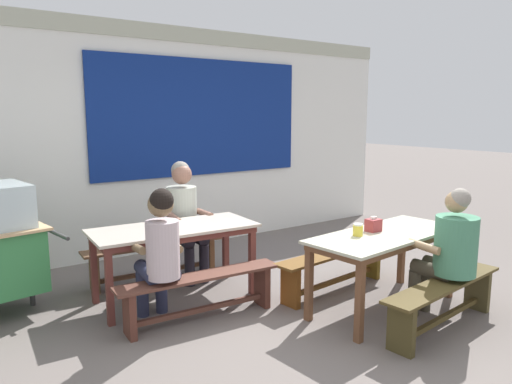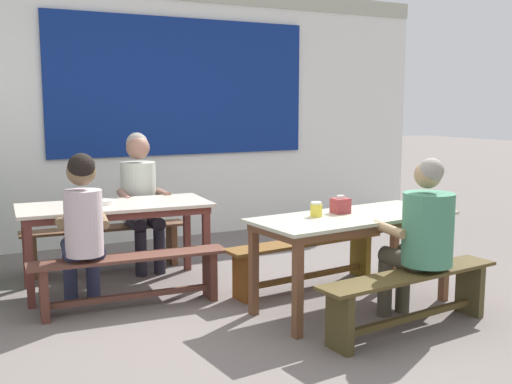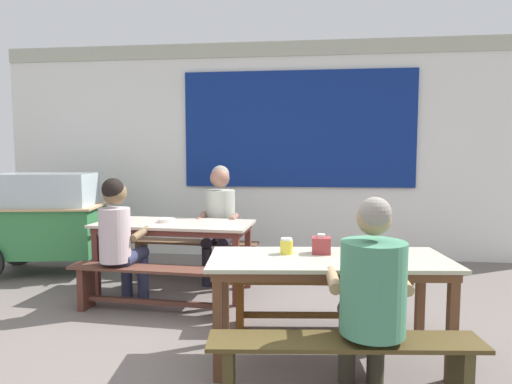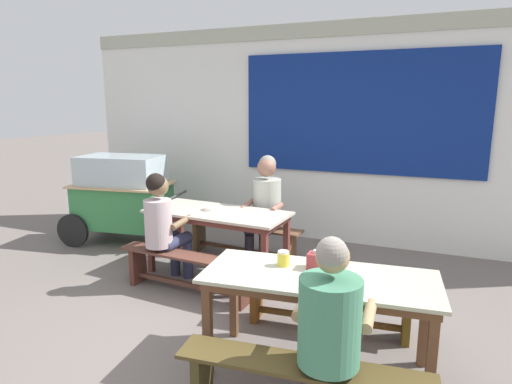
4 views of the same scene
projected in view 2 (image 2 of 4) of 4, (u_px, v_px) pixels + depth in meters
ground_plane at (263, 314)px, 4.63m from camera, size 40.00×40.00×0.00m
backdrop_wall at (147, 107)px, 7.01m from camera, size 7.58×0.23×2.98m
dining_table_far at (115, 213)px, 5.21m from camera, size 1.66×0.81×0.74m
dining_table_near at (353, 225)px, 4.69m from camera, size 1.71×0.84×0.74m
bench_far_back at (105, 241)px, 5.82m from camera, size 1.57×0.37×0.42m
bench_far_front at (131, 274)px, 4.72m from camera, size 1.55×0.35×0.42m
bench_near_back at (305, 256)px, 5.25m from camera, size 1.55×0.41×0.42m
bench_near_front at (411, 293)px, 4.24m from camera, size 1.55×0.42×0.42m
person_near_front at (422, 232)px, 4.31m from camera, size 0.48×0.56×1.23m
person_center_facing at (140, 192)px, 5.84m from camera, size 0.45×0.56×1.32m
person_left_back_turned at (83, 222)px, 4.59m from camera, size 0.42×0.56×1.24m
tissue_box at (340, 206)px, 4.75m from camera, size 0.13×0.11×0.14m
condiment_jar at (316, 209)px, 4.60m from camera, size 0.09×0.09×0.11m
soup_bowl at (104, 202)px, 5.17m from camera, size 0.17×0.17×0.04m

